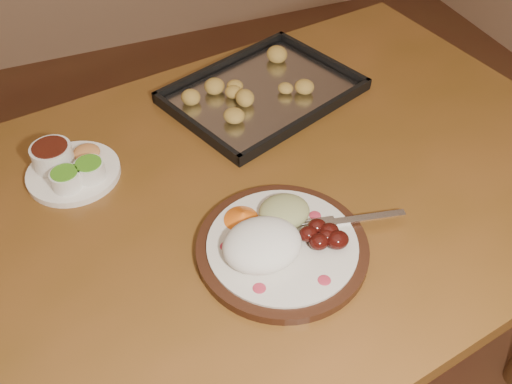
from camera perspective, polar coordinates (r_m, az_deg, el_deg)
name	(u,v)px	position (r m, az deg, el deg)	size (l,w,h in m)	color
dining_table	(232,233)	(1.12, -2.46, -4.08)	(1.63, 1.13, 0.75)	brown
dinner_plate	(279,242)	(0.95, 2.27, -5.02)	(0.37, 0.29, 0.07)	black
condiment_saucer	(69,167)	(1.14, -18.18, 2.39)	(0.18, 0.18, 0.06)	white
baking_tray	(263,91)	(1.29, 0.72, 10.05)	(0.47, 0.41, 0.04)	black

